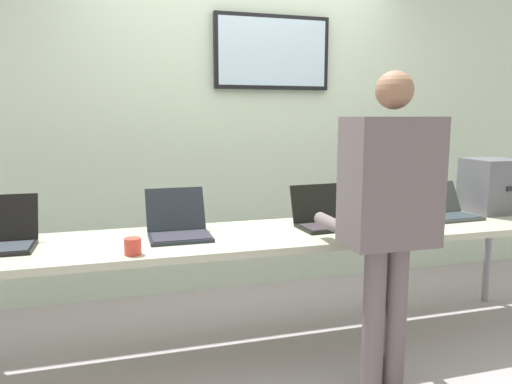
# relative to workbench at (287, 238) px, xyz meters

# --- Properties ---
(ground) EXTENTS (8.00, 8.00, 0.04)m
(ground) POSITION_rel_workbench_xyz_m (0.00, 0.00, -0.70)
(ground) COLOR #A3969B
(back_wall) EXTENTS (8.00, 0.11, 2.60)m
(back_wall) POSITION_rel_workbench_xyz_m (0.01, 1.13, 0.64)
(back_wall) COLOR beige
(back_wall) RESTS_ON ground
(workbench) EXTENTS (3.62, 0.70, 0.72)m
(workbench) POSITION_rel_workbench_xyz_m (0.00, 0.00, 0.00)
(workbench) COLOR #AAAC94
(workbench) RESTS_ON ground
(equipment_box) EXTENTS (0.33, 0.33, 0.38)m
(equipment_box) POSITION_rel_workbench_xyz_m (1.60, 0.14, 0.23)
(equipment_box) COLOR #5A5960
(equipment_box) RESTS_ON workbench
(laptop_station_0) EXTENTS (0.33, 0.35, 0.26)m
(laptop_station_0) POSITION_rel_workbench_xyz_m (-1.55, 0.08, 0.10)
(laptop_station_0) COLOR black
(laptop_station_0) RESTS_ON workbench
(laptop_station_1) EXTENTS (0.34, 0.38, 0.26)m
(laptop_station_1) POSITION_rel_workbench_xyz_m (-0.64, 0.06, 0.10)
(laptop_station_1) COLOR #1F242B
(laptop_station_1) RESTS_ON workbench
(laptop_station_2) EXTENTS (0.40, 0.34, 0.25)m
(laptop_station_2) POSITION_rel_workbench_xyz_m (0.27, 0.05, 0.10)
(laptop_station_2) COLOR black
(laptop_station_2) RESTS_ON workbench
(laptop_station_3) EXTENTS (0.36, 0.36, 0.22)m
(laptop_station_3) POSITION_rel_workbench_xyz_m (1.18, 0.08, 0.10)
(laptop_station_3) COLOR #393C3B
(laptop_station_3) RESTS_ON workbench
(person) EXTENTS (0.44, 0.58, 1.61)m
(person) POSITION_rel_workbench_xyz_m (0.29, -0.62, 0.29)
(person) COLOR #625659
(person) RESTS_ON ground
(coffee_mug) EXTENTS (0.08, 0.08, 0.08)m
(coffee_mug) POSITION_rel_workbench_xyz_m (-0.90, -0.25, 0.08)
(coffee_mug) COLOR red
(coffee_mug) RESTS_ON workbench
(paper_sheet) EXTENTS (0.25, 0.32, 0.00)m
(paper_sheet) POSITION_rel_workbench_xyz_m (0.60, -0.17, 0.04)
(paper_sheet) COLOR white
(paper_sheet) RESTS_ON workbench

